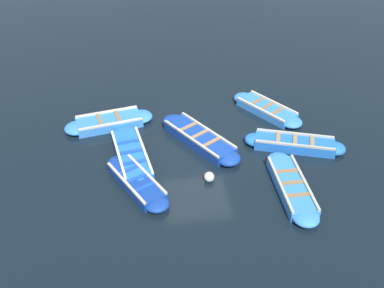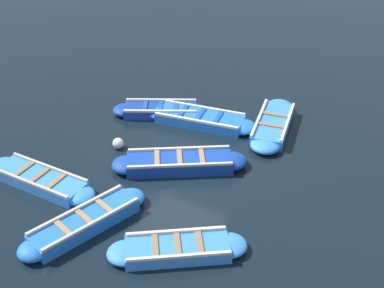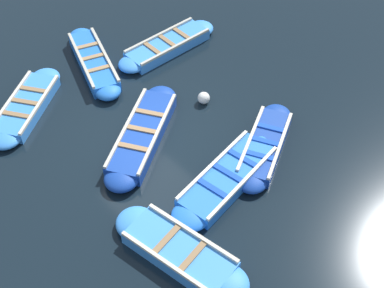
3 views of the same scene
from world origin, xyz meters
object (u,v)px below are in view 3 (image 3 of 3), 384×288
object	(u,v)px
boat_end_of_row	(168,45)
boat_mid_row	(180,252)
boat_drifting	(265,146)
boat_stern_in	(142,135)
boat_near_quay	(94,62)
buoy_orange_near	(204,98)
boat_alongside	(228,178)
boat_outer_left	(27,106)

from	to	relation	value
boat_end_of_row	boat_mid_row	size ratio (longest dim) A/B	1.02
boat_drifting	boat_stern_in	size ratio (longest dim) A/B	0.86
boat_near_quay	buoy_orange_near	size ratio (longest dim) A/B	10.62
boat_drifting	boat_mid_row	distance (m)	3.72
boat_alongside	boat_near_quay	world-z (taller)	boat_near_quay
boat_near_quay	boat_stern_in	distance (m)	3.39
boat_end_of_row	buoy_orange_near	bearing A→B (deg)	71.62
boat_alongside	buoy_orange_near	size ratio (longest dim) A/B	11.27
boat_end_of_row	buoy_orange_near	world-z (taller)	boat_end_of_row
boat_outer_left	boat_end_of_row	world-z (taller)	boat_end_of_row
boat_end_of_row	boat_drifting	bearing A→B (deg)	79.26
boat_outer_left	boat_drifting	world-z (taller)	boat_drifting
boat_outer_left	boat_alongside	bearing A→B (deg)	112.40
boat_drifting	boat_end_of_row	bearing A→B (deg)	-100.74
boat_near_quay	boat_end_of_row	xyz separation A→B (m)	(-2.15, 0.82, -0.02)
boat_mid_row	boat_end_of_row	bearing A→B (deg)	-128.55
boat_end_of_row	boat_drifting	world-z (taller)	boat_end_of_row
boat_alongside	boat_outer_left	bearing A→B (deg)	-67.60
boat_alongside	boat_stern_in	xyz separation A→B (m)	(0.62, -2.46, 0.02)
boat_alongside	boat_end_of_row	world-z (taller)	boat_alongside
boat_alongside	buoy_orange_near	world-z (taller)	boat_alongside
boat_near_quay	boat_mid_row	bearing A→B (deg)	69.85
boat_outer_left	boat_mid_row	size ratio (longest dim) A/B	0.91
boat_near_quay	boat_end_of_row	world-z (taller)	boat_near_quay
buoy_orange_near	boat_near_quay	bearing A→B (deg)	-68.28
boat_drifting	buoy_orange_near	world-z (taller)	boat_drifting
boat_drifting	buoy_orange_near	size ratio (longest dim) A/B	9.43
boat_alongside	boat_drifting	bearing A→B (deg)	-175.60
boat_near_quay	boat_end_of_row	distance (m)	2.30
boat_stern_in	buoy_orange_near	world-z (taller)	boat_stern_in
boat_near_quay	boat_mid_row	size ratio (longest dim) A/B	1.03
boat_outer_left	boat_stern_in	xyz separation A→B (m)	(-1.62, 2.98, 0.03)
boat_near_quay	boat_drifting	size ratio (longest dim) A/B	1.13
boat_mid_row	buoy_orange_near	size ratio (longest dim) A/B	10.28
boat_drifting	boat_outer_left	bearing A→B (deg)	-55.51
boat_mid_row	boat_alongside	bearing A→B (deg)	-160.91
boat_stern_in	boat_mid_row	distance (m)	3.59
boat_alongside	boat_near_quay	size ratio (longest dim) A/B	1.06
boat_outer_left	boat_stern_in	world-z (taller)	boat_stern_in
boat_outer_left	buoy_orange_near	xyz separation A→B (m)	(-3.75, 3.00, 0.02)
boat_mid_row	buoy_orange_near	xyz separation A→B (m)	(-3.71, -3.20, -0.00)
boat_near_quay	buoy_orange_near	distance (m)	3.56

